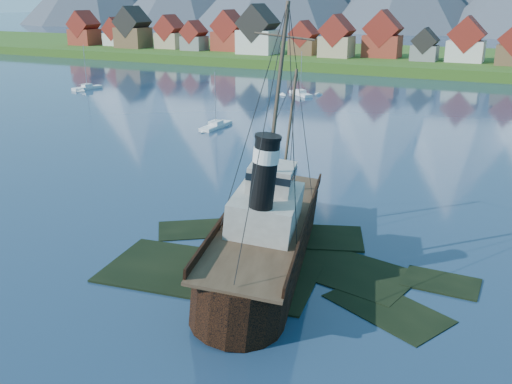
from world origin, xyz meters
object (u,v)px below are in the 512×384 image
at_px(tugboat_wreck, 270,229).
at_px(sailboat_a, 216,126).
at_px(sailboat_c, 301,94).
at_px(sailboat_b, 87,88).

bearing_deg(tugboat_wreck, sailboat_a, 110.18).
height_order(tugboat_wreck, sailboat_c, tugboat_wreck).
xyz_separation_m(sailboat_a, sailboat_c, (0.26, 40.15, 0.01)).
relative_size(sailboat_a, sailboat_c, 0.97).
distance_m(sailboat_a, sailboat_c, 40.15).
distance_m(tugboat_wreck, sailboat_c, 90.83).
xyz_separation_m(tugboat_wreck, sailboat_a, (-31.54, 45.08, -2.72)).
xyz_separation_m(tugboat_wreck, sailboat_c, (-31.28, 85.23, -2.71)).
bearing_deg(sailboat_a, sailboat_b, 154.82).
bearing_deg(sailboat_a, tugboat_wreck, -54.95).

